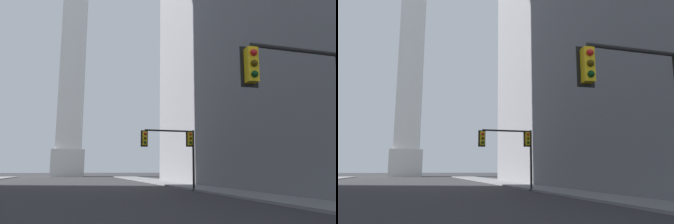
# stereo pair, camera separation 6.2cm
# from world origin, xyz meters

# --- Properties ---
(sidewalk_right) EXTENTS (5.00, 105.87, 0.15)m
(sidewalk_right) POSITION_xyz_m (13.33, 31.76, 0.07)
(sidewalk_right) COLOR slate
(sidewalk_right) RESTS_ON ground_plane
(obelisk) EXTENTS (8.05, 8.05, 79.02)m
(obelisk) POSITION_xyz_m (0.00, 88.23, 37.85)
(obelisk) COLOR silver
(obelisk) RESTS_ON ground_plane
(traffic_light_near_right) EXTENTS (4.45, 0.52, 5.62)m
(traffic_light_near_right) POSITION_xyz_m (9.03, 7.89, 4.27)
(traffic_light_near_right) COLOR black
(traffic_light_near_right) RESTS_ON ground_plane
(traffic_light_mid_right) EXTENTS (4.61, 0.50, 4.93)m
(traffic_light_mid_right) POSITION_xyz_m (9.33, 24.87, 3.73)
(traffic_light_mid_right) COLOR black
(traffic_light_mid_right) RESTS_ON ground_plane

